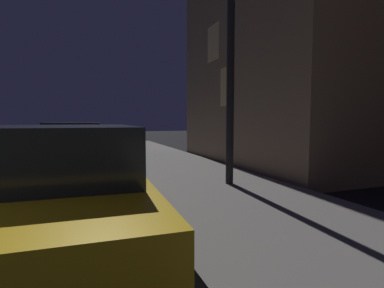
% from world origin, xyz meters
% --- Properties ---
extents(car_yellow_cab, '(2.09, 4.36, 1.43)m').
position_xyz_m(car_yellow_cab, '(2.85, 2.16, 0.70)').
color(car_yellow_cab, gold).
rests_on(car_yellow_cab, ground).
extents(car_green, '(2.17, 4.62, 1.43)m').
position_xyz_m(car_green, '(2.85, 8.63, 0.71)').
color(car_green, '#19592D').
rests_on(car_green, ground).
extents(street_lamp, '(0.44, 0.44, 5.42)m').
position_xyz_m(street_lamp, '(5.99, 4.10, 3.75)').
color(street_lamp, black).
rests_on(street_lamp, sidewalk).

